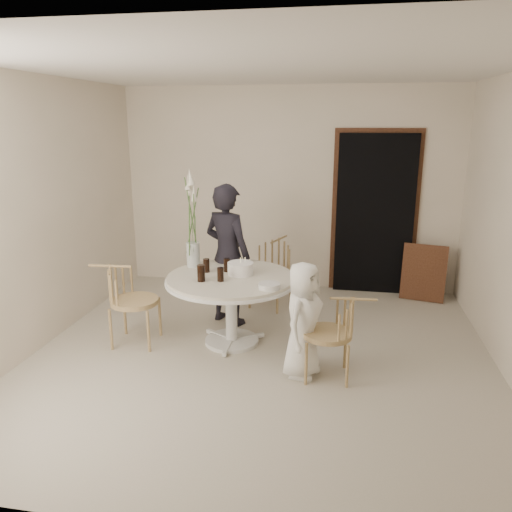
% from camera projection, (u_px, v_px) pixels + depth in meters
% --- Properties ---
extents(ground, '(4.50, 4.50, 0.00)m').
position_uv_depth(ground, '(261.00, 356.00, 4.95)').
color(ground, beige).
rests_on(ground, ground).
extents(room_shell, '(4.50, 4.50, 4.50)m').
position_uv_depth(room_shell, '(261.00, 193.00, 4.52)').
color(room_shell, white).
rests_on(room_shell, ground).
extents(doorway, '(1.00, 0.10, 2.10)m').
position_uv_depth(doorway, '(375.00, 215.00, 6.55)').
color(doorway, black).
rests_on(doorway, ground).
extents(door_trim, '(1.12, 0.03, 2.22)m').
position_uv_depth(door_trim, '(375.00, 210.00, 6.58)').
color(door_trim, brown).
rests_on(door_trim, ground).
extents(table, '(1.33, 1.33, 0.73)m').
position_uv_depth(table, '(231.00, 287.00, 5.08)').
color(table, white).
rests_on(table, ground).
extents(picture_frame, '(0.57, 0.28, 0.72)m').
position_uv_depth(picture_frame, '(424.00, 273.00, 6.40)').
color(picture_frame, brown).
rests_on(picture_frame, ground).
extents(chair_far, '(0.56, 0.58, 0.83)m').
position_uv_depth(chair_far, '(275.00, 262.00, 6.23)').
color(chair_far, tan).
rests_on(chair_far, ground).
extents(chair_right, '(0.48, 0.45, 0.77)m').
position_uv_depth(chair_right, '(340.00, 326.00, 4.41)').
color(chair_right, tan).
rests_on(chair_right, ground).
extents(chair_left, '(0.53, 0.50, 0.85)m').
position_uv_depth(chair_left, '(123.00, 293.00, 5.11)').
color(chair_left, tan).
rests_on(chair_left, ground).
extents(girl, '(0.69, 0.59, 1.60)m').
position_uv_depth(girl, '(228.00, 255.00, 5.58)').
color(girl, black).
rests_on(girl, ground).
extents(boy, '(0.48, 0.60, 1.07)m').
position_uv_depth(boy, '(303.00, 320.00, 4.45)').
color(boy, white).
rests_on(boy, ground).
extents(birthday_cake, '(0.26, 0.26, 0.18)m').
position_uv_depth(birthday_cake, '(240.00, 269.00, 5.09)').
color(birthday_cake, white).
rests_on(birthday_cake, table).
extents(cola_tumbler_a, '(0.10, 0.10, 0.17)m').
position_uv_depth(cola_tumbler_a, '(201.00, 273.00, 4.87)').
color(cola_tumbler_a, black).
rests_on(cola_tumbler_a, table).
extents(cola_tumbler_b, '(0.09, 0.09, 0.14)m').
position_uv_depth(cola_tumbler_b, '(220.00, 274.00, 4.88)').
color(cola_tumbler_b, black).
rests_on(cola_tumbler_b, table).
extents(cola_tumbler_c, '(0.08, 0.08, 0.14)m').
position_uv_depth(cola_tumbler_c, '(206.00, 265.00, 5.17)').
color(cola_tumbler_c, black).
rests_on(cola_tumbler_c, table).
extents(cola_tumbler_d, '(0.07, 0.07, 0.14)m').
position_uv_depth(cola_tumbler_d, '(227.00, 265.00, 5.19)').
color(cola_tumbler_d, black).
rests_on(cola_tumbler_d, table).
extents(plate_stack, '(0.21, 0.21, 0.05)m').
position_uv_depth(plate_stack, '(269.00, 286.00, 4.67)').
color(plate_stack, silver).
rests_on(plate_stack, table).
extents(flower_vase, '(0.14, 0.14, 1.05)m').
position_uv_depth(flower_vase, '(192.00, 230.00, 5.28)').
color(flower_vase, silver).
rests_on(flower_vase, table).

